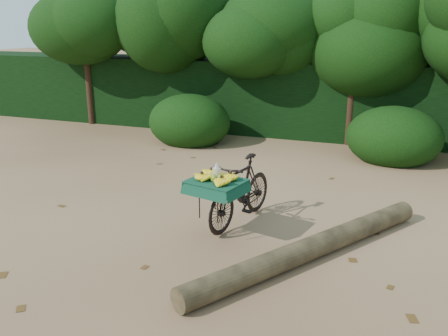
% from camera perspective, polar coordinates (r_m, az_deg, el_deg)
% --- Properties ---
extents(ground, '(80.00, 80.00, 0.00)m').
position_cam_1_polar(ground, '(6.38, 4.57, -8.00)').
color(ground, tan).
rests_on(ground, ground).
extents(vendor_bicycle, '(0.91, 1.75, 0.95)m').
position_cam_1_polar(vendor_bicycle, '(6.55, 1.91, -2.71)').
color(vendor_bicycle, black).
rests_on(vendor_bicycle, ground).
extents(fallen_log, '(2.25, 3.35, 0.27)m').
position_cam_1_polar(fallen_log, '(5.81, 10.64, -9.35)').
color(fallen_log, brown).
rests_on(fallen_log, ground).
extents(hedge_backdrop, '(26.00, 1.80, 1.80)m').
position_cam_1_polar(hedge_backdrop, '(12.11, 13.03, 8.06)').
color(hedge_backdrop, black).
rests_on(hedge_backdrop, ground).
extents(tree_row, '(14.50, 2.00, 4.00)m').
position_cam_1_polar(tree_row, '(11.31, 9.49, 13.27)').
color(tree_row, black).
rests_on(tree_row, ground).
extents(bush_clumps, '(8.80, 1.70, 0.90)m').
position_cam_1_polar(bush_clumps, '(10.18, 14.09, 3.77)').
color(bush_clumps, black).
rests_on(bush_clumps, ground).
extents(leaf_litter, '(7.00, 7.30, 0.01)m').
position_cam_1_polar(leaf_litter, '(6.95, 6.06, -5.82)').
color(leaf_litter, '#553716').
rests_on(leaf_litter, ground).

